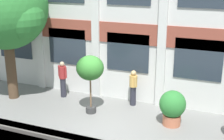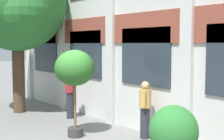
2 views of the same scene
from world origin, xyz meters
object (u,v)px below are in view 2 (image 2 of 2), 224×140
(broadleaf_tree, at_px, (17,5))
(potted_plant_terracotta_small, at_px, (75,71))
(resident_by_doorway, at_px, (70,92))
(resident_watching_tracks, at_px, (145,108))
(potted_plant_ribbed_drum, at_px, (173,136))

(broadleaf_tree, relative_size, potted_plant_terracotta_small, 2.46)
(resident_by_doorway, bearing_deg, potted_plant_terracotta_small, 76.24)
(broadleaf_tree, distance_m, resident_watching_tracks, 6.47)
(potted_plant_terracotta_small, relative_size, potted_plant_ribbed_drum, 1.77)
(potted_plant_terracotta_small, xyz_separation_m, potted_plant_ribbed_drum, (3.36, 0.17, -1.12))
(resident_by_doorway, bearing_deg, resident_watching_tracks, 110.43)
(potted_plant_terracotta_small, distance_m, resident_by_doorway, 2.43)
(broadleaf_tree, height_order, resident_by_doorway, broadleaf_tree)
(resident_watching_tracks, bearing_deg, potted_plant_terracotta_small, 8.63)
(broadleaf_tree, xyz_separation_m, potted_plant_terracotta_small, (4.08, -0.12, -2.20))
(potted_plant_terracotta_small, relative_size, resident_watching_tracks, 1.54)
(resident_by_doorway, bearing_deg, broadleaf_tree, -50.69)
(potted_plant_terracotta_small, bearing_deg, resident_by_doorway, 151.16)
(potted_plant_terracotta_small, distance_m, resident_watching_tracks, 2.22)
(potted_plant_terracotta_small, xyz_separation_m, resident_watching_tracks, (1.39, 1.39, -1.03))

